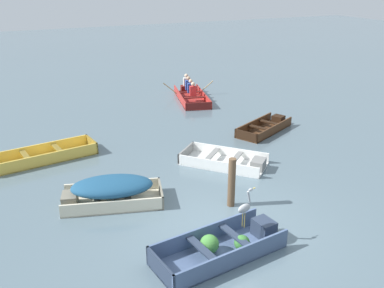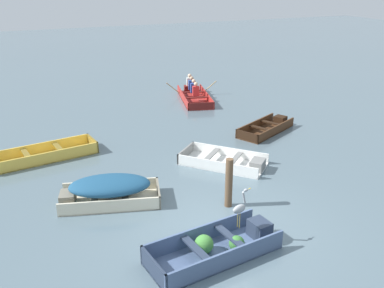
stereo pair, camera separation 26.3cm
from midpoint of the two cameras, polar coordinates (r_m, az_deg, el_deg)
ground_plane at (r=9.72m, az=3.99°, el=-11.23°), size 80.00×80.00×0.00m
dinghy_slate_blue_foreground at (r=8.89m, az=3.40°, el=-13.43°), size 2.83×1.38×0.43m
skiff_yellow_near_moored at (r=13.76m, az=-20.39°, el=-1.69°), size 3.32×1.41×0.37m
skiff_white_mid_moored at (r=12.70m, az=4.15°, el=-2.32°), size 2.52×2.61×0.33m
skiff_cream_far_moored at (r=10.71m, az=-11.44°, el=-5.93°), size 2.63×1.72×0.68m
skiff_dark_varnish_outer_moored at (r=15.66m, az=9.32°, el=2.19°), size 2.61×1.89×0.33m
rowboat_red_with_crew at (r=19.50m, az=-0.56°, el=6.70°), size 2.31×3.36×0.89m
heron_on_dinghy at (r=8.78m, az=6.19°, el=-8.35°), size 0.46×0.21×0.84m
mooring_post at (r=10.32m, az=4.58°, el=-5.15°), size 0.18×0.18×1.25m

